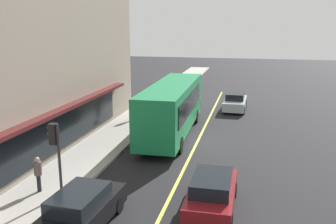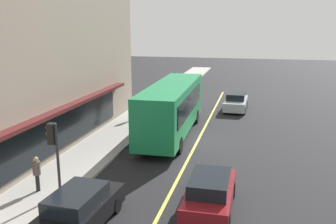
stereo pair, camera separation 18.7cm
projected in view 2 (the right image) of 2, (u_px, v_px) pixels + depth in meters
The scene contains 11 objects.
ground at pixel (198, 140), 24.29m from camera, with size 120.00×120.00×0.00m, color black.
sidewalk at pixel (117, 134), 25.52m from camera, with size 80.00×3.10×0.15m, color #9E9B93.
lane_centre_stripe at pixel (198, 140), 24.29m from camera, with size 36.00×0.16×0.01m, color #D8D14C.
bus at pixel (172, 107), 25.02m from camera, with size 11.17×2.76×3.50m.
traffic_light at pixel (53, 142), 15.73m from camera, with size 0.30×0.52×3.20m.
car_silver at pixel (236, 102), 32.61m from camera, with size 4.35×1.96×1.52m.
car_black at pixel (79, 210), 13.74m from camera, with size 4.39×2.05×1.52m.
car_maroon at pixel (210, 193), 15.06m from camera, with size 4.30×1.87×1.52m.
pedestrian_mid_block at pixel (154, 100), 30.89m from camera, with size 0.34×0.34×1.81m.
pedestrian_waiting at pixel (133, 107), 28.65m from camera, with size 0.34×0.34×1.66m.
pedestrian_near_storefront at pixel (37, 171), 16.42m from camera, with size 0.34×0.34×1.60m.
Camera 2 is at (-23.04, -3.45, 7.40)m, focal length 40.05 mm.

